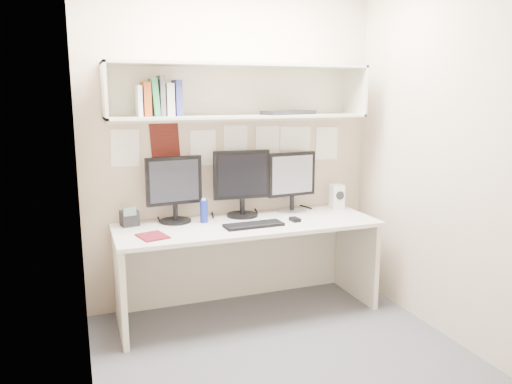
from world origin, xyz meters
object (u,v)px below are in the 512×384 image
object	(u,v)px
monitor_left	(174,187)
monitor_right	(292,180)
desk_phone	(129,218)
speaker	(337,197)
maroon_notebook	(153,236)
monitor_center	(242,181)
keyboard	(254,225)
desk	(248,268)

from	to	relation	value
monitor_left	monitor_right	bearing A→B (deg)	-5.92
monitor_right	desk_phone	world-z (taller)	monitor_right
monitor_left	desk_phone	size ratio (longest dim) A/B	3.34
monitor_left	monitor_right	distance (m)	0.98
monitor_left	speaker	distance (m)	1.40
speaker	maroon_notebook	bearing A→B (deg)	-162.59
monitor_center	monitor_left	bearing A→B (deg)	-176.57
monitor_center	keyboard	world-z (taller)	monitor_center
monitor_right	maroon_notebook	distance (m)	1.29
monitor_center	monitor_right	world-z (taller)	monitor_center
keyboard	maroon_notebook	world-z (taller)	keyboard
monitor_center	desk_phone	world-z (taller)	monitor_center
desk_phone	maroon_notebook	bearing A→B (deg)	-83.79
speaker	desk_phone	size ratio (longest dim) A/B	1.37
monitor_center	maroon_notebook	xyz separation A→B (m)	(-0.77, -0.36, -0.28)
desk	monitor_center	world-z (taller)	monitor_center
speaker	maroon_notebook	world-z (taller)	speaker
keyboard	monitor_left	bearing A→B (deg)	144.90
desk	speaker	size ratio (longest dim) A/B	9.61
speaker	desk_phone	distance (m)	1.74
monitor_center	desk_phone	xyz separation A→B (m)	(-0.89, 0.00, -0.22)
monitor_center	speaker	size ratio (longest dim) A/B	2.55
desk	monitor_center	distance (m)	0.68
monitor_left	monitor_right	xyz separation A→B (m)	(0.98, 0.00, -0.00)
monitor_left	speaker	world-z (taller)	monitor_left
monitor_left	monitor_center	bearing A→B (deg)	-5.93
desk	speaker	distance (m)	1.01
desk	maroon_notebook	world-z (taller)	maroon_notebook
monitor_left	monitor_center	size ratio (longest dim) A/B	0.95
maroon_notebook	desk_phone	xyz separation A→B (m)	(-0.11, 0.37, 0.05)
speaker	desk_phone	xyz separation A→B (m)	(-1.74, 0.03, -0.04)
desk	maroon_notebook	size ratio (longest dim) A/B	9.30
monitor_right	desk	bearing A→B (deg)	-160.24
monitor_center	speaker	distance (m)	0.87
monitor_center	keyboard	bearing A→B (deg)	-90.27
desk	monitor_center	xyz separation A→B (m)	(0.03, 0.22, 0.65)
desk_phone	monitor_right	bearing A→B (deg)	-11.10
monitor_left	desk_phone	bearing A→B (deg)	173.68
monitor_center	speaker	xyz separation A→B (m)	(0.85, -0.03, -0.18)
monitor_right	monitor_left	bearing A→B (deg)	174.62
monitor_center	speaker	bearing A→B (deg)	1.51
desk	monitor_right	distance (m)	0.82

